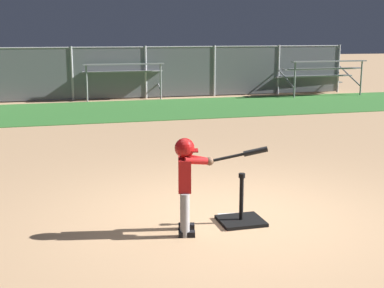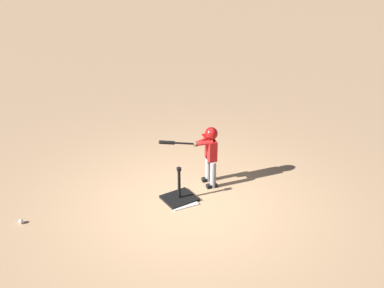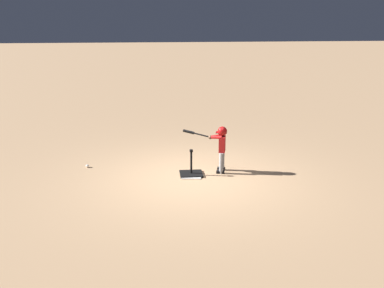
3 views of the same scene
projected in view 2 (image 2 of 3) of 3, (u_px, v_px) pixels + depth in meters
name	position (u px, v px, depth m)	size (l,w,h in m)	color
ground_plane	(189.00, 206.00, 8.60)	(90.00, 90.00, 0.00)	tan
home_plate	(181.00, 201.00, 8.71)	(0.44, 0.44, 0.02)	white
batting_tee	(179.00, 196.00, 8.74)	(0.51, 0.46, 0.59)	black
batter_child	(209.00, 149.00, 8.91)	(0.99, 0.42, 1.07)	gray
baseball	(21.00, 221.00, 8.14)	(0.07, 0.07, 0.07)	white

